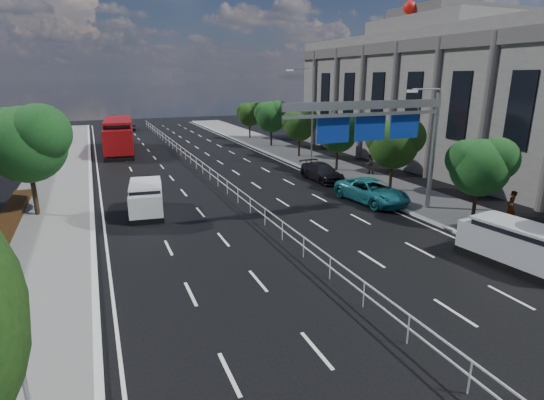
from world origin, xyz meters
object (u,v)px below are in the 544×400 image
parked_car_teal (372,191)px  pedestrian_b (370,164)px  near_car_silver (117,148)px  pedestrian_a (511,207)px  red_bus (119,135)px  near_car_dark (129,126)px  white_minivan (146,198)px  silver_minivan (515,244)px  overhead_gantry (383,122)px  parked_car_dark (322,172)px

parked_car_teal → pedestrian_b: size_ratio=3.29×
near_car_silver → pedestrian_a: size_ratio=2.17×
red_bus → near_car_dark: (2.65, 20.80, -1.18)m
near_car_dark → pedestrian_a: size_ratio=2.37×
parked_car_teal → near_car_silver: bearing=112.5°
white_minivan → pedestrian_b: 19.12m
red_bus → silver_minivan: size_ratio=2.56×
near_car_dark → pedestrian_b: size_ratio=2.60×
overhead_gantry → parked_car_teal: (1.56, 2.66, -4.84)m
near_car_silver → parked_car_dark: bearing=132.5°
near_car_dark → pedestrian_b: 44.40m
overhead_gantry → near_car_dark: size_ratio=2.36×
overhead_gantry → red_bus: overhead_gantry is taller
parked_car_teal → pedestrian_a: 8.13m
near_car_dark → parked_car_teal: size_ratio=0.79×
white_minivan → parked_car_dark: (14.14, 3.40, -0.26)m
red_bus → silver_minivan: 40.55m
near_car_silver → parked_car_teal: size_ratio=0.72×
near_car_dark → overhead_gantry: bearing=97.6°
silver_minivan → parked_car_dark: size_ratio=1.01×
pedestrian_a → parked_car_teal: bearing=-76.5°
red_bus → parked_car_teal: red_bus is taller
near_car_silver → overhead_gantry: bearing=119.8°
silver_minivan → pedestrian_a: bearing=33.0°
overhead_gantry → red_bus: 32.79m
near_car_dark → parked_car_dark: size_ratio=0.91×
overhead_gantry → near_car_silver: bearing=114.3°
near_car_silver → pedestrian_a: (19.04, -32.66, 0.38)m
overhead_gantry → parked_car_teal: 5.74m
near_car_dark → silver_minivan: 59.92m
silver_minivan → parked_car_dark: (0.00, 17.37, -0.25)m
parked_car_teal → near_car_dark: bearing=96.6°
parked_car_teal → silver_minivan: bearing=-96.7°
white_minivan → near_car_silver: 22.55m
near_car_silver → red_bus: bearing=-100.7°
near_car_dark → silver_minivan: silver_minivan is taller
white_minivan → near_car_dark: white_minivan is taller
overhead_gantry → silver_minivan: overhead_gantry is taller
overhead_gantry → pedestrian_b: overhead_gantry is taller
overhead_gantry → pedestrian_b: size_ratio=6.13×
parked_car_dark → pedestrian_b: size_ratio=2.86×
overhead_gantry → parked_car_dark: bearing=80.6°
parked_car_dark → pedestrian_b: (4.66, 0.06, 0.28)m
overhead_gantry → parked_car_dark: size_ratio=2.14×
white_minivan → red_bus: bearing=97.4°
near_car_silver → pedestrian_b: (19.15, -19.08, 0.30)m
white_minivan → red_bus: size_ratio=0.38×
silver_minivan → pedestrian_b: 18.05m
parked_car_dark → pedestrian_b: 4.67m
parked_car_dark → pedestrian_b: bearing=-1.1°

